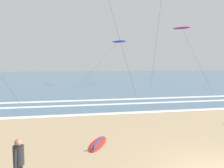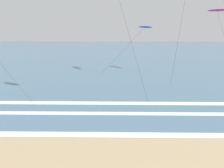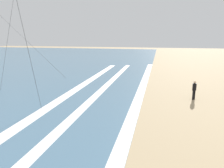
{
  "view_description": "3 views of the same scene",
  "coord_description": "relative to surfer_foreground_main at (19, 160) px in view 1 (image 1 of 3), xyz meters",
  "views": [
    {
      "loc": [
        -5.17,
        -6.28,
        3.84
      ],
      "look_at": [
        -1.96,
        10.23,
        2.26
      ],
      "focal_mm": 36.2,
      "sensor_mm": 36.0,
      "label": 1
    },
    {
      "loc": [
        -1.48,
        -3.32,
        7.83
      ],
      "look_at": [
        -1.71,
        12.91,
        3.15
      ],
      "focal_mm": 32.76,
      "sensor_mm": 36.0,
      "label": 2
    },
    {
      "loc": [
        -11.64,
        8.57,
        5.37
      ],
      "look_at": [
        -1.01,
        10.9,
        2.87
      ],
      "focal_mm": 34.82,
      "sensor_mm": 36.0,
      "label": 3
    }
  ],
  "objects": [
    {
      "name": "surfer_foreground_main",
      "position": [
        0.0,
        0.0,
        0.0
      ],
      "size": [
        0.32,
        0.51,
        1.6
      ],
      "color": "#232328",
      "rests_on": "ground"
    },
    {
      "name": "wave_foam_outer_break",
      "position": [
        7.99,
        15.97,
        -0.94
      ],
      "size": [
        48.52,
        0.91,
        0.01
      ],
      "primitive_type": "cube",
      "color": "white",
      "rests_on": "ocean_surface"
    },
    {
      "name": "surfboard_near_water",
      "position": [
        2.82,
        3.42,
        -0.91
      ],
      "size": [
        1.35,
        2.17,
        0.25
      ],
      "color": "red",
      "rests_on": "ground"
    },
    {
      "name": "kite_magenta_high_right",
      "position": [
        22.1,
        32.14,
        9.18
      ],
      "size": [
        3.41,
        14.19,
        10.44
      ],
      "color": "#CC2384",
      "rests_on": "ground"
    },
    {
      "name": "kite_blue_high_left",
      "position": [
        10.25,
        32.05,
        6.54
      ],
      "size": [
        8.67,
        4.24,
        7.75
      ],
      "color": "blue",
      "rests_on": "ground"
    },
    {
      "name": "ocean_surface",
      "position": [
        6.66,
        54.17,
        -0.95
      ],
      "size": [
        140.0,
        90.0,
        0.01
      ],
      "primitive_type": "cube",
      "color": "slate",
      "rests_on": "ground"
    },
    {
      "name": "wave_foam_mid_break",
      "position": [
        5.69,
        13.39,
        -0.94
      ],
      "size": [
        54.73,
        0.72,
        0.01
      ],
      "primitive_type": "cube",
      "color": "white",
      "rests_on": "ocean_surface"
    },
    {
      "name": "wave_foam_shoreline",
      "position": [
        7.79,
        9.57,
        -0.94
      ],
      "size": [
        54.63,
        0.79,
        0.01
      ],
      "primitive_type": "cube",
      "color": "white",
      "rests_on": "ocean_surface"
    }
  ]
}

